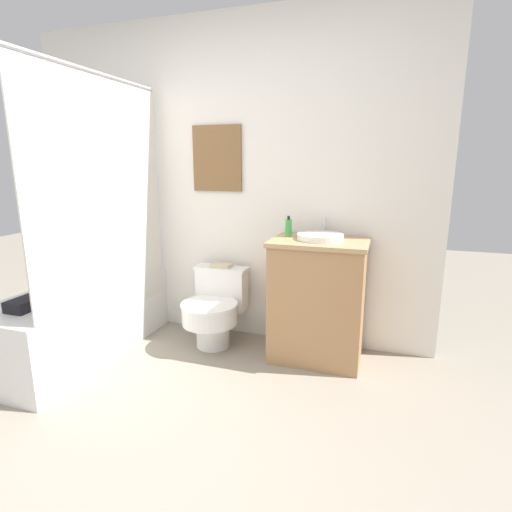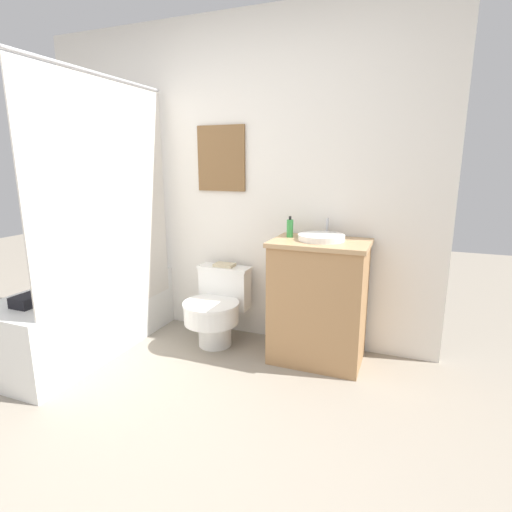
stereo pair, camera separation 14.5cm
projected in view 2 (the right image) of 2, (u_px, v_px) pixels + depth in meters
name	position (u px, v px, depth m)	size (l,w,h in m)	color
ground_plane	(62.00, 475.00, 1.84)	(12.00, 12.00, 0.00)	gray
wall_back	(228.00, 183.00, 3.21)	(3.34, 0.07, 2.50)	white
shower_area	(87.00, 311.00, 3.05)	(0.61, 1.45, 1.98)	white
toilet	(217.00, 308.00, 3.14)	(0.43, 0.54, 0.60)	white
vanity	(318.00, 301.00, 2.84)	(0.67, 0.47, 0.88)	#AD7F51
sink	(321.00, 237.00, 2.76)	(0.32, 0.36, 0.13)	white
soap_bottle	(290.00, 228.00, 2.87)	(0.05, 0.05, 0.15)	green
book_on_tank	(225.00, 265.00, 3.21)	(0.16, 0.11, 0.02)	beige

